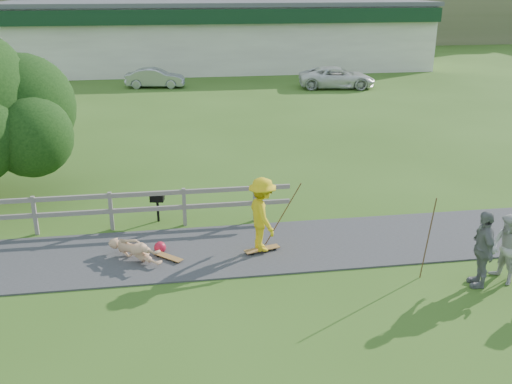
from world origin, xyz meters
TOP-DOWN VIEW (x-y plane):
  - ground at (0.00, 0.00)m, footprint 260.00×260.00m
  - path at (0.00, 1.50)m, footprint 34.00×3.00m
  - fence at (-4.62, 3.30)m, footprint 15.05×0.10m
  - strip_mall at (4.00, 34.94)m, footprint 32.50×10.75m
  - skater_rider at (1.86, 1.24)m, footprint 0.91×1.33m
  - skater_fallen at (-1.29, 1.29)m, footprint 1.37×1.41m
  - spectator_a at (7.04, -1.08)m, footprint 0.76×0.89m
  - spectator_b at (6.41, -1.13)m, footprint 0.65×1.12m
  - car_silver at (-1.00, 26.20)m, footprint 3.91×1.80m
  - car_white at (10.61, 24.17)m, footprint 5.18×2.99m
  - bbq at (-0.74, 3.71)m, footprint 0.42×0.35m
  - longboard_rider at (1.86, 1.24)m, footprint 0.95×0.47m
  - longboard_fallen at (-0.49, 1.19)m, footprint 0.73×0.71m
  - helmet at (-0.69, 1.64)m, footprint 0.30×0.30m
  - pole_rider at (2.46, 1.64)m, footprint 0.03×0.03m
  - pole_spec_left at (5.36, -0.62)m, footprint 0.03×0.03m

SIDE VIEW (x-z plane):
  - ground at x=0.00m, z-range 0.00..0.00m
  - path at x=0.00m, z-range 0.00..0.04m
  - longboard_fallen at x=-0.49m, z-range 0.00..0.09m
  - longboard_rider at x=1.86m, z-range 0.00..0.10m
  - helmet at x=-0.69m, z-range 0.00..0.30m
  - skater_fallen at x=-1.29m, z-range 0.00..0.58m
  - bbq at x=-0.74m, z-range 0.00..0.82m
  - car_silver at x=-1.00m, z-range 0.00..1.24m
  - car_white at x=10.61m, z-range 0.00..1.36m
  - fence at x=-4.62m, z-range 0.17..1.27m
  - spectator_a at x=7.04m, z-range 0.00..1.62m
  - spectator_b at x=6.41m, z-range 0.00..1.80m
  - skater_rider at x=1.86m, z-range 0.00..1.89m
  - pole_rider at x=2.46m, z-range 0.00..1.91m
  - pole_spec_left at x=5.36m, z-range 0.00..1.98m
  - strip_mall at x=4.00m, z-range 0.03..5.13m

